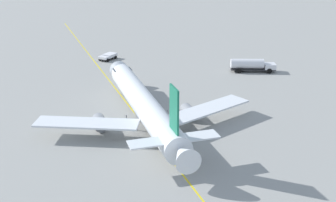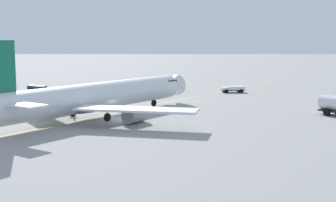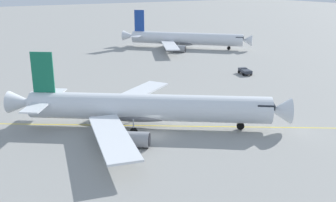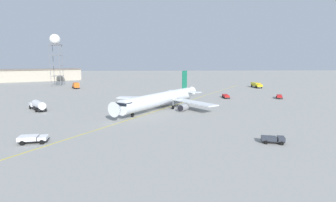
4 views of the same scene
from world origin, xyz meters
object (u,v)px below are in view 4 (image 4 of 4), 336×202
fire_tender_truck (256,85)px  radar_tower (55,42)px  airliner_main (161,99)px  baggage_truck_truck (273,139)px  pushback_tug_truck (33,138)px  catering_truck_truck (76,85)px  fuel_tanker_truck (38,105)px  ops_pickup_truck_extra (226,96)px  ops_pickup_truck (279,96)px

fire_tender_truck → radar_tower: 112.36m
airliner_main → baggage_truck_truck: 39.42m
radar_tower → pushback_tug_truck: bearing=-73.1°
catering_truck_truck → fuel_tanker_truck: (6.20, -61.16, -0.07)m
pushback_tug_truck → ops_pickup_truck_extra: bearing=39.7°
airliner_main → baggage_truck_truck: (18.46, -34.77, -2.13)m
fuel_tanker_truck → ops_pickup_truck: bearing=-113.4°
fire_tender_truck → ops_pickup_truck_extra: size_ratio=1.81×
catering_truck_truck → radar_tower: (-14.07, 14.20, 22.81)m
catering_truck_truck → fuel_tanker_truck: bearing=160.1°
catering_truck_truck → fire_tender_truck: catering_truck_truck is taller
fuel_tanker_truck → catering_truck_truck: bearing=-31.4°
fuel_tanker_truck → radar_tower: bearing=-22.1°
pushback_tug_truck → baggage_truck_truck: 42.23m
fire_tender_truck → ops_pickup_truck_extra: bearing=-32.8°
airliner_main → fire_tender_truck: bearing=173.3°
ops_pickup_truck → airliner_main: bearing=-43.7°
fuel_tanker_truck → ops_pickup_truck_extra: fuel_tanker_truck is taller
baggage_truck_truck → fire_tender_truck: bearing=86.3°
fire_tender_truck → radar_tower: bearing=-95.2°
airliner_main → ops_pickup_truck_extra: size_ratio=6.08×
ops_pickup_truck → radar_tower: bearing=-95.4°
catering_truck_truck → ops_pickup_truck_extra: catering_truck_truck is taller
ops_pickup_truck → ops_pickup_truck_extra: size_ratio=0.97×
catering_truck_truck → ops_pickup_truck_extra: 78.17m
baggage_truck_truck → radar_tower: 134.84m
ops_pickup_truck → pushback_tug_truck: bearing=-30.2°
radar_tower → ops_pickup_truck: bearing=-28.5°
airliner_main → catering_truck_truck: airliner_main is taller
pushback_tug_truck → catering_truck_truck: size_ratio=0.67×
fuel_tanker_truck → airliner_main: bearing=-126.5°
pushback_tug_truck → radar_tower: (-32.51, 107.22, 23.66)m
catering_truck_truck → baggage_truck_truck: (60.59, -95.54, -0.94)m
airliner_main → fuel_tanker_truck: size_ratio=3.91×
airliner_main → ops_pickup_truck: bearing=147.6°
catering_truck_truck → ops_pickup_truck: bearing=-140.9°
catering_truck_truck → airliner_main: bearing=-171.0°
airliner_main → ops_pickup_truck: size_ratio=6.24×
pushback_tug_truck → ops_pickup_truck: size_ratio=0.87×
ops_pickup_truck_extra → baggage_truck_truck: bearing=-3.0°
pushback_tug_truck → fire_tender_truck: fire_tender_truck is taller
fuel_tanker_truck → radar_tower: size_ratio=0.32×
catering_truck_truck → fire_tender_truck: (94.97, -0.24, -0.12)m
ops_pickup_truck → radar_tower: (-101.95, 55.41, 23.66)m
pushback_tug_truck → radar_tower: 114.51m
ops_pickup_truck_extra → pushback_tug_truck: bearing=-38.2°
airliner_main → fire_tender_truck: size_ratio=3.36×
baggage_truck_truck → radar_tower: bearing=140.4°
baggage_truck_truck → radar_tower: size_ratio=0.15×
ops_pickup_truck → baggage_truck_truck: 60.79m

